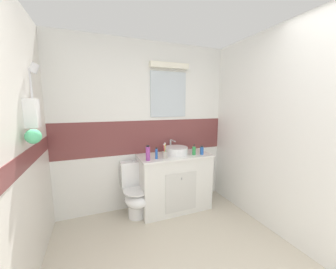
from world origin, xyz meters
TOP-DOWN VIEW (x-y plane):
  - ground_plane at (0.00, 1.20)m, footprint 3.20×3.48m
  - wall_back_tiled at (0.01, 2.45)m, footprint 3.20×0.20m
  - wall_right_plain at (1.35, 1.20)m, footprint 0.10×3.48m
  - vanity_cabinet at (0.36, 2.15)m, footprint 1.07×0.53m
  - sink_basin at (0.40, 2.18)m, footprint 0.36×0.41m
  - toilet at (-0.23, 2.16)m, footprint 0.37×0.50m
  - toothbrush_cup at (0.16, 2.01)m, footprint 0.07×0.07m
  - soap_dispenser at (0.63, 2.03)m, footprint 0.05×0.05m
  - lotion_bottle_short at (0.74, 2.00)m, footprint 0.05×0.05m
  - toothpaste_tube_upright at (0.04, 2.03)m, footprint 0.03×0.03m
  - shampoo_bottle_tall at (-0.09, 2.00)m, footprint 0.06×0.06m

SIDE VIEW (x-z plane):
  - ground_plane at x=0.00m, z-range -0.04..0.00m
  - toilet at x=-0.23m, z-range -0.03..0.76m
  - vanity_cabinet at x=0.36m, z-range 0.00..0.85m
  - sink_basin at x=0.40m, z-range 0.81..1.01m
  - toothbrush_cup at x=0.16m, z-range 0.80..1.02m
  - lotion_bottle_short at x=0.74m, z-range 0.85..0.98m
  - soap_dispenser at x=0.63m, z-range 0.83..0.99m
  - toothpaste_tube_upright at x=0.04m, z-range 0.85..1.01m
  - shampoo_bottle_tall at x=-0.09m, z-range 0.85..1.05m
  - wall_right_plain at x=1.35m, z-range 0.00..2.50m
  - wall_back_tiled at x=0.01m, z-range 0.01..2.51m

